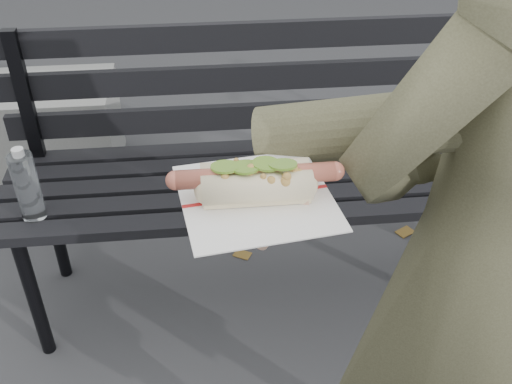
# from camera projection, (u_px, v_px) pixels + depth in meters

# --- Properties ---
(park_bench) EXTENTS (1.50, 0.44, 0.88)m
(park_bench) POSITION_uv_depth(u_px,v_px,m) (252.00, 152.00, 1.78)
(park_bench) COLOR black
(park_bench) RESTS_ON ground
(person) EXTENTS (0.66, 0.52, 1.59)m
(person) POSITION_uv_depth(u_px,v_px,m) (486.00, 262.00, 0.99)
(person) COLOR #44442D
(person) RESTS_ON ground
(held_hotdog) EXTENTS (0.62, 0.30, 0.20)m
(held_hotdog) POSITION_uv_depth(u_px,v_px,m) (393.00, 138.00, 0.81)
(held_hotdog) COLOR #44442D
(fallen_leaves) EXTENTS (4.11, 3.16, 0.00)m
(fallen_leaves) POSITION_uv_depth(u_px,v_px,m) (359.00, 377.00, 1.75)
(fallen_leaves) COLOR brown
(fallen_leaves) RESTS_ON ground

